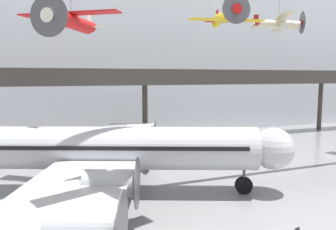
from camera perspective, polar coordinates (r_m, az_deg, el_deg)
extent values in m
cube|color=silver|center=(49.33, -6.43, 9.89)|extent=(140.00, 3.00, 23.05)
cube|color=#38332D|center=(42.02, -3.69, 5.86)|extent=(110.00, 3.20, 0.90)
cube|color=#38332D|center=(40.55, -3.03, 7.24)|extent=(110.00, 0.12, 1.10)
cylinder|color=#38332D|center=(43.21, -4.03, 0.17)|extent=(0.70, 0.70, 7.69)
cylinder|color=#38332D|center=(59.62, 24.94, 1.36)|extent=(0.70, 0.70, 7.69)
cylinder|color=#B7BABF|center=(25.22, -13.30, -5.59)|extent=(24.00, 12.38, 3.20)
sphere|color=#B7BABF|center=(25.50, 17.79, -5.60)|extent=(3.13, 3.13, 3.13)
cube|color=black|center=(25.15, -13.32, -4.88)|extent=(22.44, 11.78, 0.29)
cube|color=#B7BABF|center=(34.30, -7.95, -3.45)|extent=(11.32, 16.76, 0.28)
cube|color=#B7BABF|center=(16.48, -18.68, -15.07)|extent=(11.32, 16.76, 0.28)
cylinder|color=#B7BABF|center=(30.67, -5.78, -4.53)|extent=(3.24, 2.51, 1.54)
cylinder|color=#4C4C51|center=(30.53, -2.83, -4.56)|extent=(1.17, 2.72, 2.92)
cylinder|color=#B7BABF|center=(35.91, -4.76, -2.87)|extent=(3.24, 2.51, 1.54)
cylinder|color=#4C4C51|center=(35.79, -2.25, -2.88)|extent=(1.17, 2.72, 2.92)
cylinder|color=#B7BABF|center=(19.16, -10.15, -11.54)|extent=(3.24, 2.51, 1.54)
cylinder|color=#4C4C51|center=(18.92, -5.37, -11.69)|extent=(1.17, 2.72, 2.92)
cylinder|color=#B7BABF|center=(14.31, -14.54, -18.16)|extent=(3.24, 2.51, 1.54)
cylinder|color=#4C4C51|center=(13.99, -7.96, -18.61)|extent=(1.17, 2.72, 2.92)
cylinder|color=#4C4C51|center=(25.55, 13.09, -10.54)|extent=(0.20, 0.20, 1.21)
cylinder|color=black|center=(25.73, 13.05, -11.84)|extent=(1.35, 0.85, 1.30)
cylinder|color=#4C4C51|center=(28.09, -11.30, -8.91)|extent=(0.20, 0.20, 1.21)
cylinder|color=black|center=(28.26, -11.27, -10.09)|extent=(1.35, 0.85, 1.30)
cylinder|color=#4C4C51|center=(23.35, -14.04, -12.24)|extent=(0.20, 0.20, 1.21)
cylinder|color=black|center=(23.55, -14.00, -13.64)|extent=(1.35, 0.85, 1.30)
cylinder|color=beige|center=(41.05, 18.70, 14.70)|extent=(4.60, 3.03, 1.26)
cone|color=maroon|center=(41.64, 22.09, 14.67)|extent=(1.08, 1.12, 0.87)
cylinder|color=#4C4C51|center=(41.68, 22.32, 14.66)|extent=(1.20, 2.23, 2.50)
cone|color=beige|center=(40.63, 15.47, 14.69)|extent=(1.53, 1.33, 0.90)
cube|color=beige|center=(41.23, 19.14, 15.74)|extent=(4.27, 6.74, 0.10)
cube|color=beige|center=(41.06, 19.08, 14.15)|extent=(4.27, 6.74, 0.10)
cube|color=maroon|center=(40.69, 15.09, 15.72)|extent=(0.53, 0.32, 1.15)
cube|color=maroon|center=(40.61, 15.06, 14.92)|extent=(1.66, 2.48, 0.06)
cylinder|color=slate|center=(41.41, 18.82, 17.63)|extent=(0.04, 0.04, 3.31)
cylinder|color=yellow|center=(33.68, 10.03, 16.42)|extent=(1.97, 5.04, 1.46)
cone|color=red|center=(31.37, 11.70, 17.56)|extent=(1.05, 0.97, 0.91)
cylinder|color=#4C4C51|center=(31.21, 11.83, 17.64)|extent=(2.58, 0.56, 2.62)
cone|color=yellow|center=(35.86, 8.68, 15.48)|extent=(1.11, 1.52, 0.98)
cube|color=yellow|center=(33.35, 10.20, 15.98)|extent=(7.44, 2.62, 0.10)
cube|color=red|center=(36.27, 8.55, 16.71)|extent=(0.18, 0.59, 1.21)
cube|color=red|center=(36.17, 8.54, 15.77)|extent=(2.69, 1.10, 0.06)
cylinder|color=red|center=(28.02, -16.47, 15.34)|extent=(4.10, 5.22, 1.30)
cone|color=silver|center=(25.55, -19.80, 15.91)|extent=(1.37, 1.34, 1.03)
cylinder|color=#4C4C51|center=(25.38, -20.06, 15.95)|extent=(2.47, 1.72, 2.98)
cone|color=red|center=(30.38, -13.87, 14.87)|extent=(1.66, 1.79, 1.01)
cube|color=red|center=(27.82, -16.86, 16.53)|extent=(7.64, 5.86, 0.10)
cube|color=silver|center=(30.77, -13.61, 15.92)|extent=(0.43, 0.59, 1.37)
cube|color=silver|center=(30.67, -13.57, 14.66)|extent=(2.83, 2.25, 0.06)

